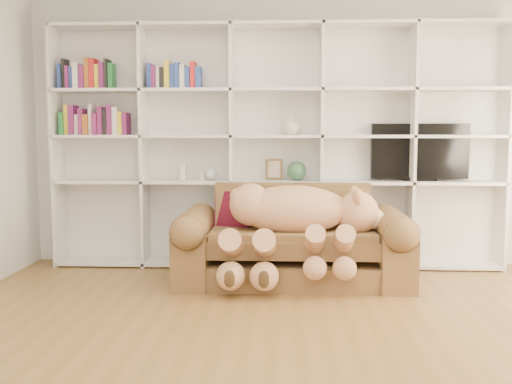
{
  "coord_description": "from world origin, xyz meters",
  "views": [
    {
      "loc": [
        0.06,
        -3.34,
        1.33
      ],
      "look_at": [
        -0.17,
        1.63,
        0.82
      ],
      "focal_mm": 40.0,
      "sensor_mm": 36.0,
      "label": 1
    }
  ],
  "objects": [
    {
      "name": "throw_pillow",
      "position": [
        -0.38,
        1.85,
        0.61
      ],
      "size": [
        0.4,
        0.31,
        0.37
      ],
      "primitive_type": "cube",
      "rotation": [
        -0.24,
        0.0,
        -0.36
      ],
      "color": "maroon",
      "rests_on": "sofa"
    },
    {
      "name": "wall_back",
      "position": [
        0.0,
        2.5,
        1.35
      ],
      "size": [
        5.0,
        0.02,
        2.7
      ],
      "primitive_type": "cube",
      "color": "white",
      "rests_on": "floor"
    },
    {
      "name": "green_vase",
      "position": [
        0.2,
        2.3,
        0.96
      ],
      "size": [
        0.19,
        0.19,
        0.19
      ],
      "primitive_type": "sphere",
      "color": "#315F3D",
      "rests_on": "bookshelf"
    },
    {
      "name": "wall_front",
      "position": [
        0.0,
        -2.5,
        1.35
      ],
      "size": [
        5.0,
        0.02,
        2.7
      ],
      "primitive_type": "cube",
      "color": "white",
      "rests_on": "floor"
    },
    {
      "name": "bookshelf",
      "position": [
        -0.24,
        2.36,
        1.31
      ],
      "size": [
        4.43,
        0.35,
        2.4
      ],
      "color": "white",
      "rests_on": "floor"
    },
    {
      "name": "snow_globe",
      "position": [
        -0.65,
        2.3,
        0.93
      ],
      "size": [
        0.11,
        0.11,
        0.11
      ],
      "primitive_type": "sphere",
      "color": "silver",
      "rests_on": "bookshelf"
    },
    {
      "name": "teddy_bear",
      "position": [
        0.16,
        1.53,
        0.59
      ],
      "size": [
        1.43,
        0.81,
        0.83
      ],
      "rotation": [
        0.0,
        0.0,
        -0.04
      ],
      "color": "tan",
      "rests_on": "sofa"
    },
    {
      "name": "picture_frame",
      "position": [
        -0.02,
        2.3,
        0.98
      ],
      "size": [
        0.16,
        0.06,
        0.2
      ],
      "primitive_type": "cube",
      "rotation": [
        0.0,
        0.0,
        0.2
      ],
      "color": "#51391B",
      "rests_on": "bookshelf"
    },
    {
      "name": "figurine_short",
      "position": [
        -0.74,
        2.3,
        0.92
      ],
      "size": [
        0.07,
        0.07,
        0.1
      ],
      "primitive_type": "cylinder",
      "rotation": [
        0.0,
        0.0,
        -0.23
      ],
      "color": "beige",
      "rests_on": "bookshelf"
    },
    {
      "name": "figurine_tall",
      "position": [
        -0.94,
        2.3,
        0.94
      ],
      "size": [
        0.1,
        0.1,
        0.16
      ],
      "primitive_type": "cylinder",
      "rotation": [
        0.0,
        0.0,
        0.42
      ],
      "color": "beige",
      "rests_on": "bookshelf"
    },
    {
      "name": "sofa",
      "position": [
        0.15,
        1.71,
        0.32
      ],
      "size": [
        2.05,
        0.88,
        0.86
      ],
      "color": "brown",
      "rests_on": "floor"
    },
    {
      "name": "floor",
      "position": [
        0.0,
        0.0,
        0.0
      ],
      "size": [
        5.0,
        5.0,
        0.0
      ],
      "primitive_type": "plane",
      "color": "brown",
      "rests_on": "ground"
    },
    {
      "name": "shelf_vase",
      "position": [
        0.14,
        2.3,
        1.41
      ],
      "size": [
        0.18,
        0.18,
        0.18
      ],
      "primitive_type": "imported",
      "rotation": [
        0.0,
        0.0,
        0.01
      ],
      "color": "beige",
      "rests_on": "bookshelf"
    },
    {
      "name": "tv",
      "position": [
        1.41,
        2.35,
        1.14
      ],
      "size": [
        0.95,
        0.18,
        0.56
      ],
      "color": "black",
      "rests_on": "bookshelf"
    }
  ]
}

